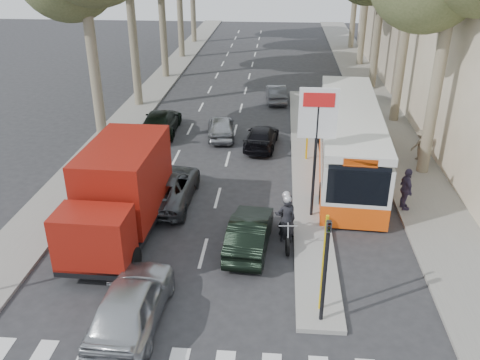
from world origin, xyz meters
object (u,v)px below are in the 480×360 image
object	(u,v)px
city_bus	(349,137)
motorcycle	(286,218)
dark_hatchback	(250,232)
red_truck	(120,192)
silver_hatchback	(131,303)

from	to	relation	value
city_bus	motorcycle	bearing A→B (deg)	-110.68
dark_hatchback	city_bus	size ratio (longest dim) A/B	0.33
red_truck	city_bus	bearing A→B (deg)	38.71
silver_hatchback	city_bus	size ratio (longest dim) A/B	0.37
dark_hatchback	motorcycle	xyz separation A→B (m)	(1.35, 0.73, 0.25)
silver_hatchback	motorcycle	distance (m)	7.00
city_bus	dark_hatchback	bearing A→B (deg)	-116.76
silver_hatchback	dark_hatchback	size ratio (longest dim) A/B	1.13
city_bus	red_truck	bearing A→B (deg)	-139.51
red_truck	city_bus	distance (m)	11.85
silver_hatchback	motorcycle	bearing A→B (deg)	-129.72
city_bus	motorcycle	xyz separation A→B (m)	(-3.09, -6.93, -0.80)
silver_hatchback	city_bus	distance (m)	14.45
silver_hatchback	motorcycle	xyz separation A→B (m)	(4.62, 5.25, 0.14)
silver_hatchback	dark_hatchback	xyz separation A→B (m)	(3.27, 4.52, -0.11)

